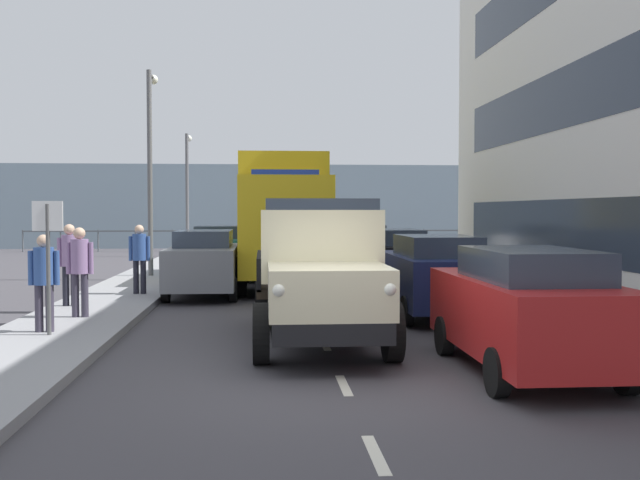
{
  "coord_description": "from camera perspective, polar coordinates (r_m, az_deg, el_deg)",
  "views": [
    {
      "loc": [
        1.02,
        9.51,
        2.24
      ],
      "look_at": [
        -0.57,
        -10.99,
        1.41
      ],
      "focal_mm": 41.0,
      "sensor_mm": 36.0,
      "label": 1
    }
  ],
  "objects": [
    {
      "name": "lamp_post_far",
      "position": [
        36.21,
        -10.31,
        4.53
      ],
      "size": [
        0.32,
        1.14,
        5.82
      ],
      "color": "#59595B",
      "rests_on": "sidewalk_right"
    },
    {
      "name": "sidewalk_right",
      "position": [
        20.87,
        -14.46,
        -3.72
      ],
      "size": [
        2.25,
        41.38,
        0.15
      ],
      "primitive_type": "cube",
      "color": "gray",
      "rests_on": "ground_plane"
    },
    {
      "name": "pedestrian_with_bag",
      "position": [
        13.42,
        -20.75,
        -2.55
      ],
      "size": [
        0.53,
        0.34,
        1.68
      ],
      "color": "#383342",
      "rests_on": "sidewalk_right"
    },
    {
      "name": "street_sign",
      "position": [
        13.04,
        -20.47,
        -0.28
      ],
      "size": [
        0.5,
        0.07,
        2.25
      ],
      "color": "#4C4C4C",
      "rests_on": "sidewalk_right"
    },
    {
      "name": "truck_vintage_cream",
      "position": [
        11.97,
        0.03,
        -2.77
      ],
      "size": [
        2.17,
        5.64,
        2.43
      ],
      "color": "black",
      "rests_on": "ground_plane"
    },
    {
      "name": "seawall_railing",
      "position": [
        40.57,
        -3.0,
        0.44
      ],
      "size": [
        28.08,
        0.08,
        1.2
      ],
      "color": "#4C5156",
      "rests_on": "ground_plane"
    },
    {
      "name": "pedestrian_couple_a",
      "position": [
        18.86,
        -13.91,
        -1.0
      ],
      "size": [
        0.53,
        0.34,
        1.73
      ],
      "color": "black",
      "rests_on": "sidewalk_right"
    },
    {
      "name": "ground_plane",
      "position": [
        20.59,
        -1.58,
        -3.94
      ],
      "size": [
        80.0,
        80.0,
        0.0
      ],
      "primitive_type": "plane",
      "color": "#423F44"
    },
    {
      "name": "pedestrian_by_lamp",
      "position": [
        15.06,
        -18.25,
        -1.8
      ],
      "size": [
        0.53,
        0.34,
        1.76
      ],
      "color": "#383342",
      "rests_on": "sidewalk_right"
    },
    {
      "name": "car_black_kerbside_2",
      "position": [
        20.66,
        5.59,
        -1.43
      ],
      "size": [
        1.85,
        4.31,
        1.72
      ],
      "color": "black",
      "rests_on": "ground_plane"
    },
    {
      "name": "sidewalk_left",
      "position": [
        21.32,
        11.02,
        -3.56
      ],
      "size": [
        2.25,
        41.38,
        0.15
      ],
      "primitive_type": "cube",
      "color": "gray",
      "rests_on": "ground_plane"
    },
    {
      "name": "car_teal_oppositeside_1",
      "position": [
        25.1,
        -7.99,
        -0.78
      ],
      "size": [
        1.86,
        3.93,
        1.72
      ],
      "color": "#1E6670",
      "rests_on": "ground_plane"
    },
    {
      "name": "car_red_kerbside_near",
      "position": [
        10.47,
        15.76,
        -5.16
      ],
      "size": [
        1.79,
        4.15,
        1.72
      ],
      "color": "#B21E1E",
      "rests_on": "ground_plane"
    },
    {
      "name": "lorry_cargo_yellow",
      "position": [
        21.85,
        -2.96,
        1.88
      ],
      "size": [
        2.58,
        8.2,
        3.87
      ],
      "color": "gold",
      "rests_on": "ground_plane"
    },
    {
      "name": "sea_horizon",
      "position": [
        44.15,
        -3.12,
        2.64
      ],
      "size": [
        80.0,
        0.8,
        5.0
      ],
      "primitive_type": "cube",
      "color": "gray",
      "rests_on": "ground_plane"
    },
    {
      "name": "lamp_post_promenade",
      "position": [
        24.34,
        -13.1,
        6.56
      ],
      "size": [
        0.32,
        1.14,
        6.59
      ],
      "color": "#59595B",
      "rests_on": "sidewalk_right"
    },
    {
      "name": "car_grey_oppositeside_0",
      "position": [
        19.29,
        -9.05,
        -1.71
      ],
      "size": [
        1.81,
        4.17,
        1.72
      ],
      "color": "slate",
      "rests_on": "ground_plane"
    },
    {
      "name": "car_navy_kerbside_1",
      "position": [
        15.56,
        8.95,
        -2.68
      ],
      "size": [
        1.84,
        4.07,
        1.72
      ],
      "color": "navy",
      "rests_on": "ground_plane"
    },
    {
      "name": "pedestrian_near_railing",
      "position": [
        16.9,
        -18.96,
        -1.3
      ],
      "size": [
        0.53,
        0.34,
        1.79
      ],
      "color": "black",
      "rests_on": "sidewalk_right"
    },
    {
      "name": "car_white_kerbside_3",
      "position": [
        26.69,
        3.3,
        -0.59
      ],
      "size": [
        1.78,
        3.88,
        1.72
      ],
      "color": "white",
      "rests_on": "ground_plane"
    },
    {
      "name": "road_centreline_markings",
      "position": [
        20.05,
        -1.5,
        -4.09
      ],
      "size": [
        0.12,
        37.71,
        0.01
      ],
      "color": "silver",
      "rests_on": "ground_plane"
    }
  ]
}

